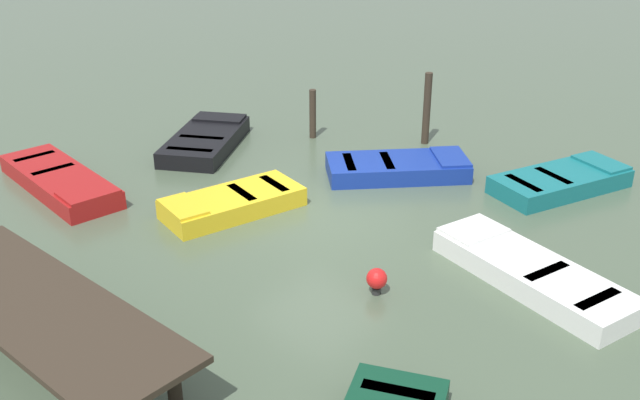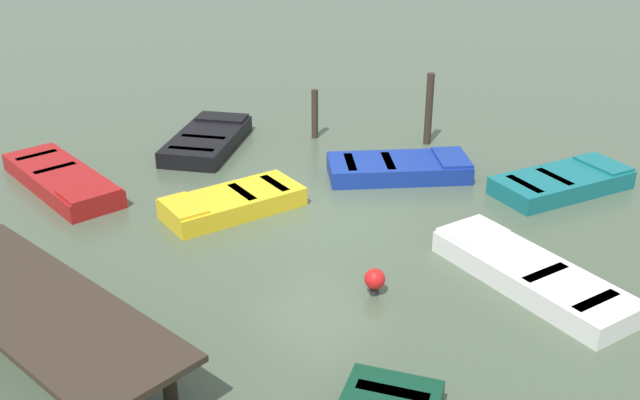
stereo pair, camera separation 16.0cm
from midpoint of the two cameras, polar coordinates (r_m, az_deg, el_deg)
The scene contains 11 objects.
ground_plane at distance 15.32m, azimuth -0.30°, elevation -1.19°, with size 80.00×80.00×0.00m, color #475642.
dock_segment at distance 11.46m, azimuth -21.25°, elevation -8.00°, with size 5.59×1.73×0.95m.
rowboat_blue at distance 17.24m, azimuth 5.83°, elevation 2.56°, with size 3.22×3.31×0.46m.
rowboat_white at distance 13.34m, azimuth 15.75°, elevation -5.42°, with size 3.96×2.17×0.46m.
rowboat_yellow at distance 15.48m, azimuth -7.15°, elevation -0.20°, with size 1.90×3.12×0.46m.
rowboat_teal at distance 17.26m, azimuth 17.97°, elevation 1.44°, with size 2.35×3.42×0.46m.
rowboat_black at distance 19.07m, azimuth -9.13°, elevation 4.60°, with size 2.88×3.46×0.46m.
rowboat_red at distance 17.45m, azimuth -19.79°, elevation 1.42°, with size 3.98×1.70×0.46m.
mooring_piling_center at distance 19.44m, azimuth -0.81°, elevation 6.70°, with size 0.18×0.18×1.31m, color #33281E.
mooring_piling_far_right at distance 19.13m, azimuth 8.06°, elevation 7.04°, with size 0.19×0.19×1.88m, color #33281E.
marker_buoy at distance 12.54m, azimuth 4.06°, elevation -6.16°, with size 0.36×0.36×0.48m.
Camera 1 is at (-9.11, 10.29, 6.76)m, focal length 41.20 mm.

